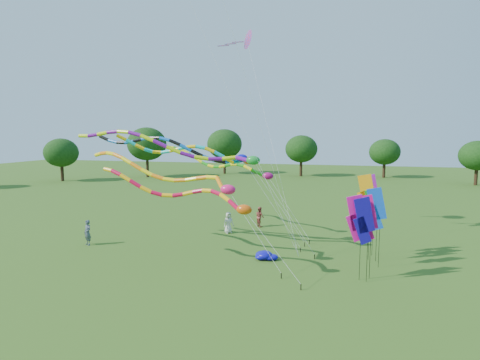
% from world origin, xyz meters
% --- Properties ---
extents(ground, '(160.00, 160.00, 0.00)m').
position_xyz_m(ground, '(0.00, 0.00, 0.00)').
color(ground, '#2A5516').
rests_on(ground, ground).
extents(tree_ring, '(120.84, 115.40, 9.50)m').
position_xyz_m(tree_ring, '(1.85, -1.10, 5.43)').
color(tree_ring, '#382314').
rests_on(tree_ring, ground).
extents(tube_kite_red, '(11.87, 2.08, 6.12)m').
position_xyz_m(tube_kite_red, '(-3.14, 0.97, 4.28)').
color(tube_kite_red, black).
rests_on(tube_kite_red, ground).
extents(tube_kite_orange, '(13.53, 4.02, 7.01)m').
position_xyz_m(tube_kite_orange, '(-5.12, 3.07, 5.15)').
color(tube_kite_orange, black).
rests_on(tube_kite_orange, ground).
extents(tube_kite_purple, '(16.29, 1.12, 8.51)m').
position_xyz_m(tube_kite_purple, '(-5.33, 4.70, 6.69)').
color(tube_kite_purple, black).
rests_on(tube_kite_purple, ground).
extents(tube_kite_blue, '(14.39, 1.16, 8.04)m').
position_xyz_m(tube_kite_blue, '(-5.55, 5.69, 6.58)').
color(tube_kite_blue, black).
rests_on(tube_kite_blue, ground).
extents(tube_kite_cyan, '(12.46, 2.37, 8.03)m').
position_xyz_m(tube_kite_cyan, '(-4.40, 5.77, 6.33)').
color(tube_kite_cyan, black).
rests_on(tube_kite_cyan, ground).
extents(tube_kite_green, '(12.58, 4.62, 7.13)m').
position_xyz_m(tube_kite_green, '(-3.92, 10.54, 5.17)').
color(tube_kite_green, black).
rests_on(tube_kite_green, ground).
extents(delta_kite_high_c, '(7.10, 7.43, 16.42)m').
position_xyz_m(delta_kite_high_c, '(-2.34, 10.43, 14.60)').
color(delta_kite_high_c, black).
rests_on(delta_kite_high_c, ground).
extents(banner_pole_blue_b, '(1.16, 0.18, 4.65)m').
position_xyz_m(banner_pole_blue_b, '(6.80, 4.14, 3.39)').
color(banner_pole_blue_b, black).
rests_on(banner_pole_blue_b, ground).
extents(banner_pole_blue_a, '(1.13, 0.41, 4.48)m').
position_xyz_m(banner_pole_blue_a, '(6.03, 1.52, 3.22)').
color(banner_pole_blue_a, black).
rests_on(banner_pole_blue_a, ground).
extents(banner_pole_magenta_a, '(1.15, 0.32, 4.55)m').
position_xyz_m(banner_pole_magenta_a, '(5.68, 1.70, 3.29)').
color(banner_pole_magenta_a, black).
rests_on(banner_pole_magenta_a, ground).
extents(banner_pole_violet, '(1.16, 0.26, 5.17)m').
position_xyz_m(banner_pole_violet, '(6.58, 6.36, 3.90)').
color(banner_pole_violet, black).
rests_on(banner_pole_violet, ground).
extents(banner_pole_magenta_b, '(1.16, 0.13, 4.51)m').
position_xyz_m(banner_pole_magenta_b, '(6.20, 2.13, 3.25)').
color(banner_pole_magenta_b, black).
rests_on(banner_pole_magenta_b, ground).
extents(banner_pole_green, '(1.15, 0.33, 4.45)m').
position_xyz_m(banner_pole_green, '(6.73, 5.16, 3.19)').
color(banner_pole_green, black).
rests_on(banner_pole_green, ground).
extents(banner_pole_orange, '(1.15, 0.35, 5.26)m').
position_xyz_m(banner_pole_orange, '(6.32, 5.50, 3.99)').
color(banner_pole_orange, black).
rests_on(banner_pole_orange, ground).
extents(blue_nylon_heap, '(1.70, 1.83, 0.54)m').
position_xyz_m(blue_nylon_heap, '(0.61, 3.85, 0.25)').
color(blue_nylon_heap, '#0E0CA7').
rests_on(blue_nylon_heap, ground).
extents(person_a, '(0.94, 0.91, 1.63)m').
position_xyz_m(person_a, '(-3.53, 9.55, 0.82)').
color(person_a, beige).
rests_on(person_a, ground).
extents(person_b, '(0.75, 0.64, 1.74)m').
position_xyz_m(person_b, '(-11.96, 3.89, 0.87)').
color(person_b, '#404C5A').
rests_on(person_b, ground).
extents(person_c, '(0.99, 1.01, 1.65)m').
position_xyz_m(person_c, '(-1.65, 12.33, 0.82)').
color(person_c, '#994037').
rests_on(person_c, ground).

